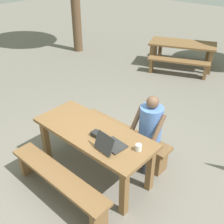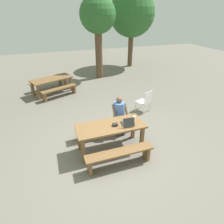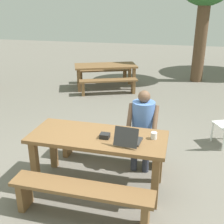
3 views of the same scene
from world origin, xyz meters
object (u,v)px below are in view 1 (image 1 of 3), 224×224
picnic_table_front (93,138)px  small_pouch (96,134)px  coffee_mug (139,148)px  laptop (110,144)px  person_seated (149,128)px  picnic_table_mid (182,46)px

picnic_table_front → small_pouch: small_pouch is taller
small_pouch → coffee_mug: size_ratio=1.37×
coffee_mug → laptop: bearing=-145.2°
laptop → small_pouch: size_ratio=2.91×
coffee_mug → person_seated: size_ratio=0.07×
picnic_table_front → small_pouch: bearing=-24.9°
laptop → person_seated: 0.78m
laptop → coffee_mug: (0.30, 0.21, -0.01)m
laptop → person_seated: (0.07, 0.77, -0.11)m
small_pouch → person_seated: person_seated is taller
small_pouch → coffee_mug: bearing=12.3°
picnic_table_front → laptop: laptop is taller
small_pouch → picnic_table_mid: (-1.34, 4.81, -0.20)m
small_pouch → picnic_table_mid: bearing=105.6°
picnic_table_front → laptop: bearing=-16.0°
picnic_table_front → picnic_table_mid: size_ratio=0.91×
coffee_mug → picnic_table_front: bearing=-173.5°
laptop → picnic_table_mid: (-1.66, 4.88, -0.23)m
small_pouch → coffee_mug: (0.62, 0.14, 0.01)m
picnic_table_front → coffee_mug: bearing=6.5°
picnic_table_mid → coffee_mug: bearing=-90.0°
person_seated → picnic_table_mid: (-1.73, 4.11, -0.12)m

